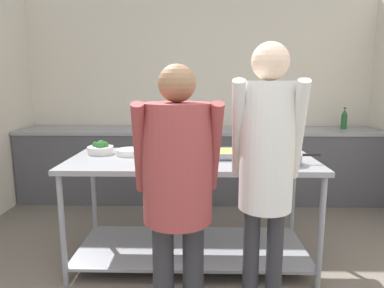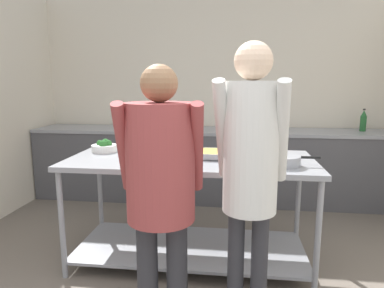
{
  "view_description": "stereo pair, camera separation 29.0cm",
  "coord_description": "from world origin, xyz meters",
  "px_view_note": "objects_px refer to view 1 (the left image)",
  "views": [
    {
      "loc": [
        0.0,
        -1.16,
        1.53
      ],
      "look_at": [
        -0.06,
        1.69,
        1.01
      ],
      "focal_mm": 32.0,
      "sensor_mm": 36.0,
      "label": 1
    },
    {
      "loc": [
        0.29,
        -1.14,
        1.53
      ],
      "look_at": [
        -0.06,
        1.69,
        1.01
      ],
      "focal_mm": 32.0,
      "sensor_mm": 36.0,
      "label": 2
    }
  ],
  "objects_px": {
    "broccoli_bowl": "(100,149)",
    "serving_tray_vegetables": "(225,154)",
    "serving_tray_roast": "(172,153)",
    "guest_serving_left": "(178,177)",
    "plate_stack": "(130,152)",
    "sauce_pan": "(285,158)",
    "guest_serving_right": "(266,158)",
    "water_bottle": "(344,119)"
  },
  "relations": [
    {
      "from": "plate_stack",
      "to": "guest_serving_left",
      "type": "distance_m",
      "value": 1.11
    },
    {
      "from": "serving_tray_roast",
      "to": "sauce_pan",
      "type": "distance_m",
      "value": 0.92
    },
    {
      "from": "serving_tray_vegetables",
      "to": "guest_serving_right",
      "type": "distance_m",
      "value": 0.92
    },
    {
      "from": "serving_tray_roast",
      "to": "guest_serving_left",
      "type": "height_order",
      "value": "guest_serving_left"
    },
    {
      "from": "serving_tray_roast",
      "to": "sauce_pan",
      "type": "bearing_deg",
      "value": -15.4
    },
    {
      "from": "broccoli_bowl",
      "to": "guest_serving_right",
      "type": "relative_size",
      "value": 0.13
    },
    {
      "from": "broccoli_bowl",
      "to": "serving_tray_roast",
      "type": "relative_size",
      "value": 0.53
    },
    {
      "from": "plate_stack",
      "to": "water_bottle",
      "type": "xyz_separation_m",
      "value": [
        2.47,
        1.57,
        0.12
      ]
    },
    {
      "from": "guest_serving_left",
      "to": "sauce_pan",
      "type": "bearing_deg",
      "value": 41.63
    },
    {
      "from": "sauce_pan",
      "to": "guest_serving_left",
      "type": "xyz_separation_m",
      "value": [
        -0.78,
        -0.7,
        0.04
      ]
    },
    {
      "from": "serving_tray_vegetables",
      "to": "guest_serving_right",
      "type": "xyz_separation_m",
      "value": [
        0.17,
        -0.89,
        0.16
      ]
    },
    {
      "from": "serving_tray_vegetables",
      "to": "water_bottle",
      "type": "height_order",
      "value": "water_bottle"
    },
    {
      "from": "serving_tray_vegetables",
      "to": "guest_serving_left",
      "type": "bearing_deg",
      "value": -110.37
    },
    {
      "from": "plate_stack",
      "to": "guest_serving_right",
      "type": "distance_m",
      "value": 1.38
    },
    {
      "from": "plate_stack",
      "to": "guest_serving_left",
      "type": "relative_size",
      "value": 0.15
    },
    {
      "from": "broccoli_bowl",
      "to": "plate_stack",
      "type": "distance_m",
      "value": 0.27
    },
    {
      "from": "guest_serving_right",
      "to": "sauce_pan",
      "type": "bearing_deg",
      "value": 67.41
    },
    {
      "from": "sauce_pan",
      "to": "guest_serving_right",
      "type": "height_order",
      "value": "guest_serving_right"
    },
    {
      "from": "broccoli_bowl",
      "to": "guest_serving_left",
      "type": "bearing_deg",
      "value": -54.46
    },
    {
      "from": "water_bottle",
      "to": "guest_serving_left",
      "type": "bearing_deg",
      "value": -127.91
    },
    {
      "from": "serving_tray_roast",
      "to": "guest_serving_left",
      "type": "bearing_deg",
      "value": -83.49
    },
    {
      "from": "guest_serving_left",
      "to": "guest_serving_right",
      "type": "height_order",
      "value": "guest_serving_right"
    },
    {
      "from": "broccoli_bowl",
      "to": "water_bottle",
      "type": "xyz_separation_m",
      "value": [
        2.74,
        1.52,
        0.1
      ]
    },
    {
      "from": "serving_tray_vegetables",
      "to": "broccoli_bowl",
      "type": "bearing_deg",
      "value": 173.76
    },
    {
      "from": "serving_tray_vegetables",
      "to": "guest_serving_right",
      "type": "relative_size",
      "value": 0.23
    },
    {
      "from": "broccoli_bowl",
      "to": "serving_tray_roast",
      "type": "bearing_deg",
      "value": -8.94
    },
    {
      "from": "broccoli_bowl",
      "to": "serving_tray_vegetables",
      "type": "relative_size",
      "value": 0.55
    },
    {
      "from": "sauce_pan",
      "to": "serving_tray_roast",
      "type": "bearing_deg",
      "value": 164.6
    },
    {
      "from": "guest_serving_right",
      "to": "guest_serving_left",
      "type": "bearing_deg",
      "value": -175.86
    },
    {
      "from": "serving_tray_roast",
      "to": "water_bottle",
      "type": "relative_size",
      "value": 1.52
    },
    {
      "from": "broccoli_bowl",
      "to": "water_bottle",
      "type": "height_order",
      "value": "water_bottle"
    },
    {
      "from": "serving_tray_roast",
      "to": "serving_tray_vegetables",
      "type": "xyz_separation_m",
      "value": [
        0.45,
        -0.02,
        0.0
      ]
    },
    {
      "from": "broccoli_bowl",
      "to": "serving_tray_roast",
      "type": "height_order",
      "value": "broccoli_bowl"
    },
    {
      "from": "guest_serving_left",
      "to": "broccoli_bowl",
      "type": "bearing_deg",
      "value": 125.54
    },
    {
      "from": "broccoli_bowl",
      "to": "plate_stack",
      "type": "xyz_separation_m",
      "value": [
        0.27,
        -0.05,
        -0.02
      ]
    },
    {
      "from": "serving_tray_vegetables",
      "to": "water_bottle",
      "type": "bearing_deg",
      "value": 44.77
    },
    {
      "from": "plate_stack",
      "to": "serving_tray_roast",
      "type": "relative_size",
      "value": 0.58
    },
    {
      "from": "broccoli_bowl",
      "to": "plate_stack",
      "type": "height_order",
      "value": "broccoli_bowl"
    },
    {
      "from": "broccoli_bowl",
      "to": "serving_tray_roast",
      "type": "distance_m",
      "value": 0.64
    },
    {
      "from": "serving_tray_vegetables",
      "to": "water_bottle",
      "type": "xyz_separation_m",
      "value": [
        1.65,
        1.64,
        0.12
      ]
    },
    {
      "from": "guest_serving_right",
      "to": "water_bottle",
      "type": "relative_size",
      "value": 6.3
    },
    {
      "from": "broccoli_bowl",
      "to": "sauce_pan",
      "type": "height_order",
      "value": "broccoli_bowl"
    }
  ]
}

